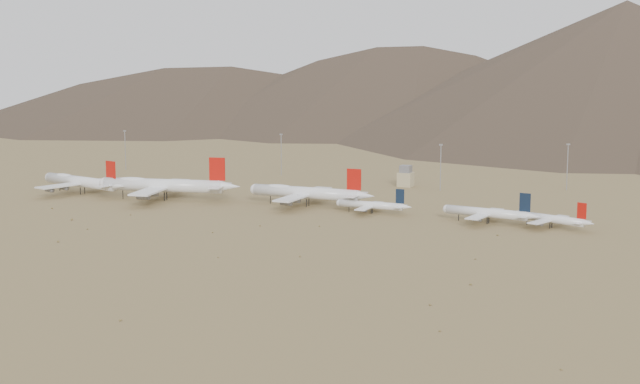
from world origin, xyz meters
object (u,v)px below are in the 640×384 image
at_px(widebody_centre, 164,185).
at_px(narrowbody_a, 373,205).
at_px(control_tower, 406,177).
at_px(widebody_west, 81,182).
at_px(widebody_east, 306,193).
at_px(narrowbody_b, 489,213).

relative_size(widebody_centre, narrowbody_a, 2.01).
bearing_deg(control_tower, widebody_west, -147.76).
bearing_deg(widebody_west, control_tower, 47.22).
relative_size(widebody_east, narrowbody_a, 1.77).
relative_size(widebody_centre, control_tower, 6.28).
xyz_separation_m(widebody_west, widebody_east, (126.85, 10.35, 0.08)).
bearing_deg(widebody_centre, control_tower, 33.41).
height_order(widebody_east, control_tower, widebody_east).
height_order(widebody_west, widebody_centre, widebody_centre).
bearing_deg(widebody_west, widebody_east, 19.64).
xyz_separation_m(widebody_centre, narrowbody_b, (167.32, -0.31, -2.99)).
distance_m(widebody_centre, narrowbody_a, 111.84).
height_order(widebody_centre, narrowbody_a, widebody_centre).
bearing_deg(narrowbody_b, control_tower, 134.07).
relative_size(widebody_west, widebody_centre, 0.85).
bearing_deg(widebody_east, narrowbody_b, -6.24).
bearing_deg(widebody_west, narrowbody_a, 16.06).
xyz_separation_m(widebody_west, narrowbody_b, (219.55, -1.23, -1.91)).
height_order(widebody_west, widebody_east, widebody_east).
bearing_deg(narrowbody_a, control_tower, 98.59).
bearing_deg(widebody_centre, widebody_west, 168.17).
bearing_deg(narrowbody_b, narrowbody_a, -175.82).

